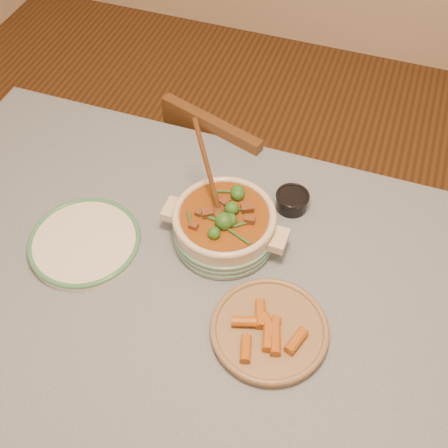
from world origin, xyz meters
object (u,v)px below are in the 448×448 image
at_px(dining_table, 191,308).
at_px(chair_far, 229,178).
at_px(condiment_bowl, 292,200).
at_px(white_plate, 85,242).
at_px(stew_casserole, 224,224).
at_px(fried_plate, 269,329).

relative_size(dining_table, chair_far, 2.12).
distance_m(dining_table, condiment_bowl, 0.40).
bearing_deg(condiment_bowl, white_plate, -147.04).
bearing_deg(stew_casserole, condiment_bowl, 51.16).
bearing_deg(white_plate, condiment_bowl, 32.96).
relative_size(white_plate, condiment_bowl, 2.91).
bearing_deg(chair_far, dining_table, 118.51).
xyz_separation_m(dining_table, white_plate, (-0.30, 0.03, 0.11)).
height_order(condiment_bowl, fried_plate, condiment_bowl).
xyz_separation_m(stew_casserole, condiment_bowl, (0.14, 0.17, -0.04)).
bearing_deg(dining_table, stew_casserole, 79.90).
bearing_deg(fried_plate, chair_far, 115.75).
relative_size(dining_table, fried_plate, 5.66).
bearing_deg(chair_far, condiment_bowl, 150.27).
xyz_separation_m(fried_plate, chair_far, (-0.34, 0.71, -0.32)).
bearing_deg(fried_plate, condiment_bowl, 97.53).
height_order(stew_casserole, white_plate, stew_casserole).
bearing_deg(stew_casserole, chair_far, 107.53).
bearing_deg(fried_plate, dining_table, 167.09).
distance_m(white_plate, condiment_bowl, 0.56).
xyz_separation_m(dining_table, fried_plate, (0.22, -0.05, 0.11)).
xyz_separation_m(dining_table, condiment_bowl, (0.17, 0.34, 0.12)).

